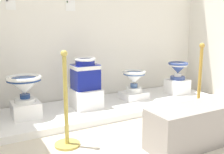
# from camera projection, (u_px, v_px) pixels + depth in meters

# --- Properties ---
(ground_plane) EXTENTS (5.77, 5.45, 0.02)m
(ground_plane) POSITION_uv_depth(u_px,v_px,m) (186.00, 150.00, 2.48)
(ground_plane) COLOR beige
(wall_back) EXTENTS (3.97, 0.06, 2.90)m
(wall_back) POSITION_uv_depth(u_px,v_px,m) (96.00, 6.00, 3.88)
(wall_back) COLOR white
(wall_back) RESTS_ON ground_plane
(display_platform) EXTENTS (3.14, 0.97, 0.08)m
(display_platform) POSITION_uv_depth(u_px,v_px,m) (114.00, 106.00, 3.70)
(display_platform) COLOR white
(display_platform) RESTS_ON ground_plane
(plinth_block_pale_glazed) EXTENTS (0.32, 0.33, 0.18)m
(plinth_block_pale_glazed) POSITION_uv_depth(u_px,v_px,m) (26.00, 109.00, 3.11)
(plinth_block_pale_glazed) COLOR white
(plinth_block_pale_glazed) RESTS_ON display_platform
(antique_toilet_pale_glazed) EXTENTS (0.41, 0.41, 0.31)m
(antique_toilet_pale_glazed) POSITION_uv_depth(u_px,v_px,m) (24.00, 85.00, 3.05)
(antique_toilet_pale_glazed) COLOR white
(antique_toilet_pale_glazed) RESTS_ON plinth_block_pale_glazed
(plinth_block_squat_floral) EXTENTS (0.36, 0.38, 0.25)m
(plinth_block_squat_floral) POSITION_uv_depth(u_px,v_px,m) (86.00, 98.00, 3.49)
(plinth_block_squat_floral) COLOR white
(plinth_block_squat_floral) RESTS_ON display_platform
(antique_toilet_squat_floral) EXTENTS (0.34, 0.29, 0.42)m
(antique_toilet_squat_floral) POSITION_uv_depth(u_px,v_px,m) (85.00, 73.00, 3.42)
(antique_toilet_squat_floral) COLOR navy
(antique_toilet_squat_floral) RESTS_ON plinth_block_squat_floral
(plinth_block_tall_cobalt) EXTENTS (0.37, 0.30, 0.11)m
(plinth_block_tall_cobalt) POSITION_uv_depth(u_px,v_px,m) (134.00, 95.00, 3.89)
(plinth_block_tall_cobalt) COLOR white
(plinth_block_tall_cobalt) RESTS_ON display_platform
(antique_toilet_tall_cobalt) EXTENTS (0.34, 0.34, 0.32)m
(antique_toilet_tall_cobalt) POSITION_uv_depth(u_px,v_px,m) (134.00, 78.00, 3.84)
(antique_toilet_tall_cobalt) COLOR white
(antique_toilet_tall_cobalt) RESTS_ON plinth_block_tall_cobalt
(plinth_block_leftmost) EXTENTS (0.33, 0.28, 0.23)m
(plinth_block_leftmost) POSITION_uv_depth(u_px,v_px,m) (177.00, 86.00, 4.20)
(plinth_block_leftmost) COLOR white
(plinth_block_leftmost) RESTS_ON display_platform
(antique_toilet_leftmost) EXTENTS (0.32, 0.32, 0.28)m
(antique_toilet_leftmost) POSITION_uv_depth(u_px,v_px,m) (178.00, 68.00, 4.14)
(antique_toilet_leftmost) COLOR #314586
(antique_toilet_leftmost) RESTS_ON plinth_block_leftmost
(info_placard_first) EXTENTS (0.12, 0.01, 0.14)m
(info_placard_first) POSITION_uv_depth(u_px,v_px,m) (10.00, 4.00, 3.28)
(info_placard_first) COLOR white
(info_placard_second) EXTENTS (0.14, 0.01, 0.15)m
(info_placard_second) POSITION_uv_depth(u_px,v_px,m) (70.00, 5.00, 3.65)
(info_placard_second) COLOR white
(stanchion_post_near_left) EXTENTS (0.25, 0.25, 0.94)m
(stanchion_post_near_left) POSITION_uv_depth(u_px,v_px,m) (66.00, 119.00, 2.50)
(stanchion_post_near_left) COLOR #B4A046
(stanchion_post_near_left) RESTS_ON ground_plane
(stanchion_post_near_right) EXTENTS (0.22, 0.22, 0.96)m
(stanchion_post_near_right) POSITION_uv_depth(u_px,v_px,m) (199.00, 96.00, 3.19)
(stanchion_post_near_right) COLOR #BA8E35
(stanchion_post_near_right) RESTS_ON ground_plane
(museum_bench) EXTENTS (1.15, 0.36, 0.40)m
(museum_bench) POSITION_uv_depth(u_px,v_px,m) (200.00, 124.00, 2.57)
(museum_bench) COLOR gray
(museum_bench) RESTS_ON ground_plane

